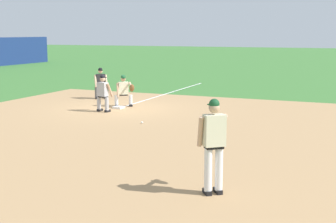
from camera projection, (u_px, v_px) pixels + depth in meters
The scene contains 9 objects.
ground_plane at pixel (118, 109), 19.10m from camera, with size 160.00×160.00×0.00m, color #3D7533.
infield_dirt_patch at pixel (149, 136), 14.05m from camera, with size 18.00×18.00×0.01m, color tan.
foul_line_stripe at pixel (168, 93), 23.80m from camera, with size 10.37×0.10×0.00m, color white.
first_base_bag at pixel (118, 107), 19.09m from camera, with size 0.38×0.38×0.09m, color white.
baseball at pixel (142, 122), 15.97m from camera, with size 0.07×0.07×0.07m, color white.
pitcher at pixel (214, 140), 8.87m from camera, with size 0.85×0.57×1.86m.
first_baseman at pixel (124, 89), 19.42m from camera, with size 0.78×1.06×1.34m.
baserunner at pixel (103, 92), 18.21m from camera, with size 0.51×0.64×1.46m.
umpire at pixel (101, 82), 21.76m from camera, with size 0.66×0.68×1.46m.
Camera 1 is at (-16.56, -9.22, 3.08)m, focal length 50.00 mm.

